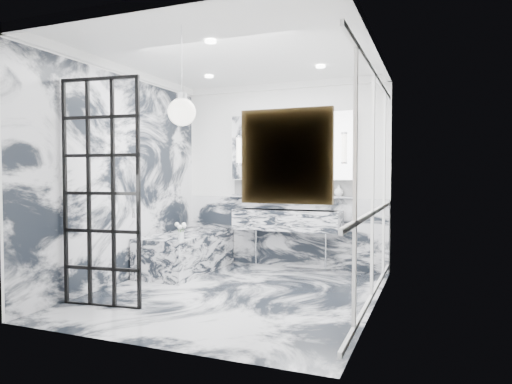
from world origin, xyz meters
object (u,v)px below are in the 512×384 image
at_px(crittall_door, 101,193).
at_px(mirror_cabinet, 291,147).
at_px(trough_sink, 287,220).
at_px(bathtub, 187,252).

distance_m(crittall_door, mirror_cabinet, 3.06).
distance_m(trough_sink, bathtub, 1.55).
distance_m(crittall_door, bathtub, 2.11).
height_order(trough_sink, bathtub, trough_sink).
bearing_deg(mirror_cabinet, trough_sink, -90.00).
relative_size(trough_sink, mirror_cabinet, 0.84).
relative_size(crittall_door, trough_sink, 1.50).
bearing_deg(crittall_door, bathtub, 85.17).
bearing_deg(crittall_door, mirror_cabinet, 58.27).
bearing_deg(mirror_cabinet, crittall_door, -114.73).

